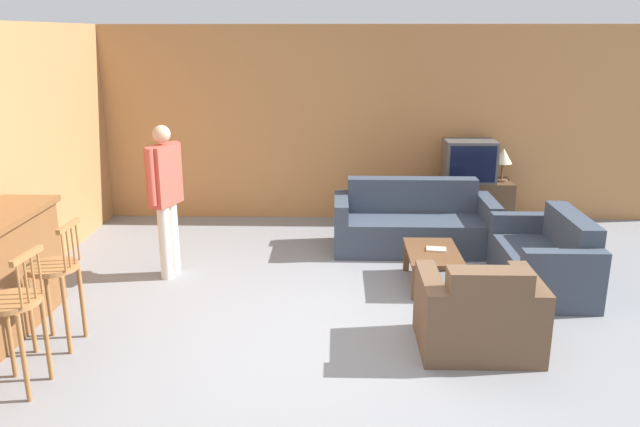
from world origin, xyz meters
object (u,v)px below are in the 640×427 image
(table_lamp, at_px, (503,158))
(person_by_window, at_px, (166,193))
(tv, at_px, (469,161))
(tv_unit, at_px, (466,204))
(armchair_near, at_px, (479,316))
(loveseat_right, at_px, (546,261))
(bar_chair_mid, at_px, (55,277))
(bar_chair_near, at_px, (13,313))
(couch_far, at_px, (413,225))
(coffee_table, at_px, (433,256))
(book_on_table, at_px, (436,249))

(table_lamp, relative_size, person_by_window, 0.27)
(tv, bearing_deg, tv_unit, 90.00)
(armchair_near, xyz_separation_m, loveseat_right, (0.95, 1.31, -0.00))
(bar_chair_mid, bearing_deg, bar_chair_near, -90.00)
(bar_chair_mid, relative_size, couch_far, 0.56)
(armchair_near, distance_m, coffee_table, 1.36)
(tv, bearing_deg, table_lamp, 0.41)
(bar_chair_mid, relative_size, table_lamp, 2.44)
(tv, bearing_deg, coffee_table, -110.03)
(bar_chair_mid, height_order, loveseat_right, bar_chair_mid)
(bar_chair_near, bearing_deg, tv_unit, 45.65)
(bar_chair_near, distance_m, bar_chair_mid, 0.67)
(bar_chair_mid, distance_m, coffee_table, 3.54)
(bar_chair_mid, relative_size, armchair_near, 1.11)
(coffee_table, xyz_separation_m, tv, (0.74, 2.03, 0.59))
(couch_far, distance_m, coffee_table, 1.14)
(bar_chair_near, xyz_separation_m, book_on_table, (3.28, 2.07, -0.22))
(couch_far, bearing_deg, bar_chair_mid, -141.78)
(bar_chair_mid, bearing_deg, tv_unit, 40.51)
(tv_unit, bearing_deg, armchair_near, -99.52)
(couch_far, relative_size, loveseat_right, 1.37)
(tv_unit, relative_size, table_lamp, 2.65)
(bar_chair_near, distance_m, loveseat_right, 4.82)
(loveseat_right, distance_m, person_by_window, 3.92)
(tv_unit, relative_size, tv, 1.76)
(bar_chair_mid, distance_m, couch_far, 4.06)
(loveseat_right, xyz_separation_m, person_by_window, (-3.87, 0.21, 0.62))
(coffee_table, height_order, book_on_table, book_on_table)
(loveseat_right, distance_m, table_lamp, 2.18)
(couch_far, relative_size, person_by_window, 1.17)
(tv_unit, height_order, book_on_table, tv_unit)
(armchair_near, bearing_deg, couch_far, 95.49)
(tv_unit, height_order, tv, tv)
(coffee_table, bearing_deg, table_lamp, 59.95)
(bar_chair_mid, bearing_deg, loveseat_right, 16.89)
(loveseat_right, bearing_deg, bar_chair_near, -155.42)
(coffee_table, relative_size, tv_unit, 0.75)
(armchair_near, xyz_separation_m, person_by_window, (-2.91, 1.52, 0.62))
(loveseat_right, relative_size, person_by_window, 0.85)
(tv, bearing_deg, person_by_window, -151.78)
(bar_chair_near, bearing_deg, loveseat_right, 24.58)
(armchair_near, relative_size, coffee_table, 1.10)
(bar_chair_mid, xyz_separation_m, book_on_table, (3.28, 1.40, -0.22))
(coffee_table, height_order, person_by_window, person_by_window)
(couch_far, xyz_separation_m, tv, (0.81, 0.90, 0.60))
(table_lamp, bearing_deg, person_by_window, -154.48)
(person_by_window, bearing_deg, couch_far, 19.91)
(coffee_table, xyz_separation_m, person_by_window, (-2.74, 0.17, 0.61))
(bar_chair_mid, distance_m, loveseat_right, 4.58)
(bar_chair_mid, distance_m, tv, 5.25)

